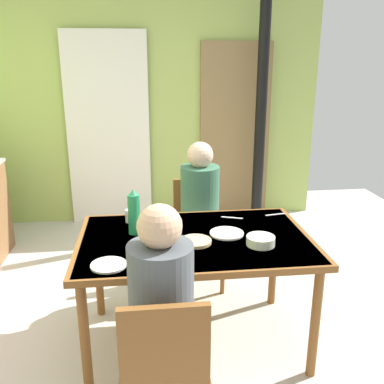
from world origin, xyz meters
The scene contains 20 objects.
ground_plane centered at (0.00, 0.00, 0.00)m, with size 6.48×6.48×0.00m, color beige.
wall_back centered at (0.00, 2.49, 1.26)m, with size 4.06×0.10×2.51m, color #A6BC5E.
door_wooden centered at (1.09, 2.41, 1.00)m, with size 0.80×0.05×2.00m, color olive.
stove_pipe_column centered at (1.31, 2.14, 1.26)m, with size 0.12×0.12×2.51m, color black.
curtain_panel centered at (-0.34, 2.39, 1.06)m, with size 0.90×0.03×2.11m, color white.
dining_table centered at (0.33, 0.06, 0.68)m, with size 1.44×0.94×0.75m.
chair_near_diner centered at (0.09, -0.76, 0.50)m, with size 0.40×0.40×0.87m.
chair_far_diner centered at (0.46, 0.88, 0.50)m, with size 0.40×0.40×0.87m.
person_near_diner centered at (0.09, -0.62, 0.78)m, with size 0.30×0.37×0.77m.
person_far_diner centered at (0.46, 0.74, 0.78)m, with size 0.30×0.37×0.77m.
water_bottle_green_near centered at (-0.04, 0.18, 0.89)m, with size 0.08×0.08×0.29m.
serving_bowl_center centered at (0.70, -0.09, 0.78)m, with size 0.17×0.17×0.06m, color #E2E9C2.
dinner_plate_near_left centered at (-0.18, -0.26, 0.76)m, with size 0.19×0.19×0.01m, color white.
dinner_plate_near_right centered at (0.54, 0.09, 0.76)m, with size 0.21×0.21×0.01m, color white.
dinner_plate_far_center centered at (0.09, 0.03, 0.76)m, with size 0.19×0.19×0.01m, color white.
drinking_glass_by_near_diner centered at (-0.08, 0.38, 0.80)m, with size 0.06×0.06×0.09m, color silver.
drinking_glass_by_far_diner centered at (0.06, 0.23, 0.80)m, with size 0.06×0.06×0.09m, color silver.
bread_plate_sliced centered at (0.33, -0.02, 0.76)m, with size 0.19×0.19×0.02m, color #DBB77A.
cutlery_knife_near centered at (0.63, 0.37, 0.75)m, with size 0.15×0.02×0.00m, color silver.
cutlery_fork_near centered at (0.95, 0.39, 0.75)m, with size 0.15×0.02×0.00m, color silver.
Camera 1 is at (0.03, -2.34, 1.81)m, focal length 39.67 mm.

